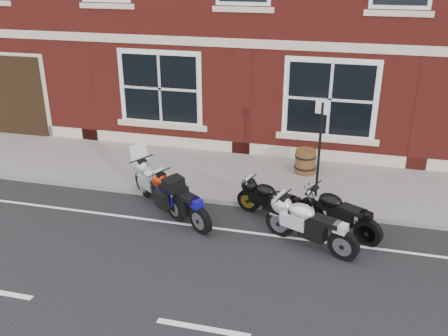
# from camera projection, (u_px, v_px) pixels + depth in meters

# --- Properties ---
(ground) EXTENTS (80.00, 80.00, 0.00)m
(ground) POSITION_uv_depth(u_px,v_px,m) (242.00, 236.00, 10.89)
(ground) COLOR black
(ground) RESTS_ON ground
(sidewalk) EXTENTS (30.00, 3.00, 0.12)m
(sidewalk) POSITION_uv_depth(u_px,v_px,m) (265.00, 179.00, 13.54)
(sidewalk) COLOR slate
(sidewalk) RESTS_ON ground
(kerb) EXTENTS (30.00, 0.16, 0.12)m
(kerb) POSITION_uv_depth(u_px,v_px,m) (254.00, 205.00, 12.13)
(kerb) COLOR slate
(kerb) RESTS_ON ground
(moto_touring_silver) EXTENTS (1.80, 1.52, 1.46)m
(moto_touring_silver) POSITION_uv_depth(u_px,v_px,m) (159.00, 184.00, 11.99)
(moto_touring_silver) COLOR black
(moto_touring_silver) RESTS_ON ground
(moto_sport_red) EXTENTS (1.84, 1.33, 0.96)m
(moto_sport_red) POSITION_uv_depth(u_px,v_px,m) (180.00, 198.00, 11.37)
(moto_sport_red) COLOR black
(moto_sport_red) RESTS_ON ground
(moto_sport_black) EXTENTS (1.78, 0.73, 0.83)m
(moto_sport_black) POSITION_uv_depth(u_px,v_px,m) (272.00, 199.00, 11.50)
(moto_sport_black) COLOR black
(moto_sport_black) RESTS_ON ground
(moto_sport_silver) EXTENTS (2.02, 1.00, 0.97)m
(moto_sport_silver) POSITION_uv_depth(u_px,v_px,m) (310.00, 223.00, 10.33)
(moto_sport_silver) COLOR black
(moto_sport_silver) RESTS_ON ground
(moto_naked_black) EXTENTS (1.88, 1.08, 0.93)m
(moto_naked_black) POSITION_uv_depth(u_px,v_px,m) (338.00, 211.00, 10.84)
(moto_naked_black) COLOR black
(moto_naked_black) RESTS_ON ground
(barrel_planter) EXTENTS (0.60, 0.60, 0.66)m
(barrel_planter) POSITION_uv_depth(u_px,v_px,m) (305.00, 161.00, 13.65)
(barrel_planter) COLOR #482C13
(barrel_planter) RESTS_ON sidewalk
(parking_sign) EXTENTS (0.34, 0.14, 2.48)m
(parking_sign) POSITION_uv_depth(u_px,v_px,m) (320.00, 142.00, 11.87)
(parking_sign) COLOR black
(parking_sign) RESTS_ON sidewalk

